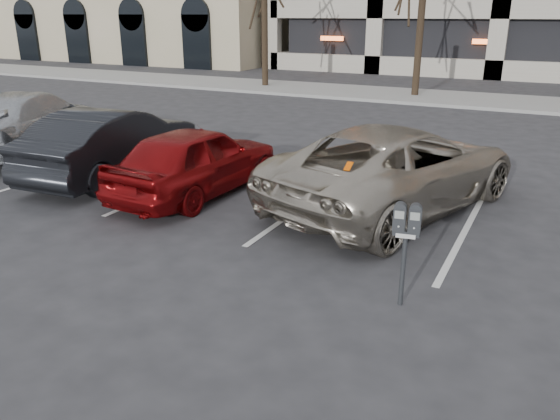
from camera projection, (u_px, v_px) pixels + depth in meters
name	position (u px, v px, depth m)	size (l,w,h in m)	color
ground	(340.00, 258.00, 7.74)	(140.00, 140.00, 0.00)	#28282B
sidewalk	(492.00, 101.00, 21.09)	(80.00, 4.00, 0.12)	gray
stall_lines	(315.00, 197.00, 10.26)	(16.90, 5.20, 0.00)	silver
parking_meter	(406.00, 230.00, 6.17)	(0.34, 0.18, 1.25)	black
suv_silver	(396.00, 167.00, 9.52)	(3.92, 5.79, 1.48)	#ABA292
car_red	(197.00, 160.00, 10.28)	(1.57, 3.90, 1.33)	maroon
car_dark	(113.00, 142.00, 11.41)	(1.53, 4.37, 1.44)	black
car_silver	(28.00, 121.00, 13.56)	(2.09, 5.14, 1.49)	#A7ABAF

